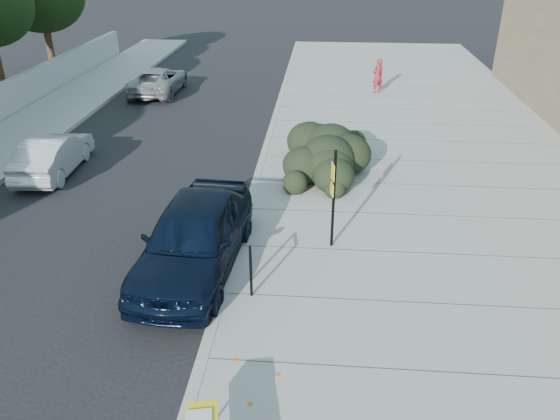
{
  "coord_description": "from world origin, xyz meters",
  "views": [
    {
      "loc": [
        2.02,
        -9.41,
        7.01
      ],
      "look_at": [
        1.05,
        2.32,
        1.0
      ],
      "focal_mm": 35.0,
      "sensor_mm": 36.0,
      "label": 1
    }
  ],
  "objects_px": {
    "bike_rack": "(251,267)",
    "pedestrian": "(378,76)",
    "sedan_navy": "(194,237)",
    "sign_post": "(333,193)",
    "wagon_silver": "(53,154)",
    "suv_silver": "(158,80)"
  },
  "relations": [
    {
      "from": "sign_post",
      "to": "suv_silver",
      "type": "height_order",
      "value": "sign_post"
    },
    {
      "from": "sedan_navy",
      "to": "suv_silver",
      "type": "height_order",
      "value": "sedan_navy"
    },
    {
      "from": "sign_post",
      "to": "bike_rack",
      "type": "bearing_deg",
      "value": -143.63
    },
    {
      "from": "wagon_silver",
      "to": "suv_silver",
      "type": "distance_m",
      "value": 9.96
    },
    {
      "from": "bike_rack",
      "to": "pedestrian",
      "type": "bearing_deg",
      "value": 67.83
    },
    {
      "from": "sign_post",
      "to": "wagon_silver",
      "type": "height_order",
      "value": "sign_post"
    },
    {
      "from": "pedestrian",
      "to": "sign_post",
      "type": "bearing_deg",
      "value": 47.2
    },
    {
      "from": "pedestrian",
      "to": "suv_silver",
      "type": "bearing_deg",
      "value": -32.04
    },
    {
      "from": "sedan_navy",
      "to": "bike_rack",
      "type": "bearing_deg",
      "value": -28.29
    },
    {
      "from": "suv_silver",
      "to": "pedestrian",
      "type": "distance_m",
      "value": 10.52
    },
    {
      "from": "sign_post",
      "to": "suv_silver",
      "type": "bearing_deg",
      "value": 108.42
    },
    {
      "from": "bike_rack",
      "to": "sign_post",
      "type": "distance_m",
      "value": 2.73
    },
    {
      "from": "suv_silver",
      "to": "wagon_silver",
      "type": "bearing_deg",
      "value": 86.4
    },
    {
      "from": "sign_post",
      "to": "wagon_silver",
      "type": "distance_m",
      "value": 9.89
    },
    {
      "from": "suv_silver",
      "to": "pedestrian",
      "type": "height_order",
      "value": "pedestrian"
    },
    {
      "from": "bike_rack",
      "to": "sedan_navy",
      "type": "bearing_deg",
      "value": 138.98
    },
    {
      "from": "wagon_silver",
      "to": "suv_silver",
      "type": "bearing_deg",
      "value": -96.76
    },
    {
      "from": "wagon_silver",
      "to": "pedestrian",
      "type": "relative_size",
      "value": 2.4
    },
    {
      "from": "bike_rack",
      "to": "suv_silver",
      "type": "height_order",
      "value": "suv_silver"
    },
    {
      "from": "sign_post",
      "to": "pedestrian",
      "type": "height_order",
      "value": "sign_post"
    },
    {
      "from": "sedan_navy",
      "to": "suv_silver",
      "type": "bearing_deg",
      "value": 112.88
    },
    {
      "from": "sedan_navy",
      "to": "wagon_silver",
      "type": "height_order",
      "value": "sedan_navy"
    }
  ]
}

